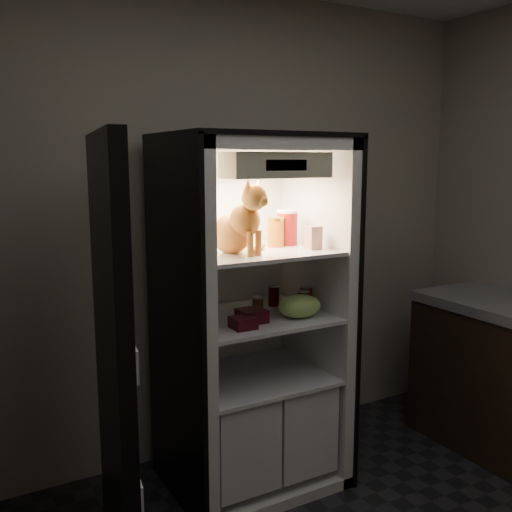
{
  "coord_description": "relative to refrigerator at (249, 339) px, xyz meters",
  "views": [
    {
      "loc": [
        -1.42,
        -1.2,
        1.74
      ],
      "look_at": [
        0.01,
        1.32,
        1.25
      ],
      "focal_mm": 40.0,
      "sensor_mm": 36.0,
      "label": 1
    }
  ],
  "objects": [
    {
      "name": "mayo_tub",
      "position": [
        0.06,
        0.09,
        0.56
      ],
      "size": [
        0.09,
        0.09,
        0.13
      ],
      "color": "white",
      "rests_on": "refrigerator"
    },
    {
      "name": "berry_box_right",
      "position": [
        -0.07,
        -0.17,
        0.18
      ],
      "size": [
        0.13,
        0.13,
        0.07
      ],
      "primitive_type": "cube",
      "color": "#500D15",
      "rests_on": "refrigerator"
    },
    {
      "name": "refrigerator",
      "position": [
        0.0,
        0.0,
        0.0
      ],
      "size": [
        0.9,
        0.72,
        1.88
      ],
      "color": "white",
      "rests_on": "floor"
    },
    {
      "name": "room_shell",
      "position": [
        0.0,
        -1.38,
        0.83
      ],
      "size": [
        3.6,
        3.6,
        3.6
      ],
      "color": "white",
      "rests_on": "floor"
    },
    {
      "name": "grape_bag",
      "position": [
        0.18,
        -0.21,
        0.21
      ],
      "size": [
        0.24,
        0.17,
        0.12
      ],
      "primitive_type": "ellipsoid",
      "color": "#A6D463",
      "rests_on": "refrigerator"
    },
    {
      "name": "berry_box_left",
      "position": [
        -0.16,
        -0.24,
        0.18
      ],
      "size": [
        0.11,
        0.11,
        0.06
      ],
      "primitive_type": "cube",
      "color": "#500D15",
      "rests_on": "refrigerator"
    },
    {
      "name": "parmesan_shaker",
      "position": [
        -0.05,
        0.01,
        0.59
      ],
      "size": [
        0.07,
        0.07,
        0.19
      ],
      "color": "#25882D",
      "rests_on": "refrigerator"
    },
    {
      "name": "soda_can_c",
      "position": [
        0.26,
        -0.14,
        0.21
      ],
      "size": [
        0.06,
        0.06,
        0.12
      ],
      "color": "black",
      "rests_on": "refrigerator"
    },
    {
      "name": "tabby_cat",
      "position": [
        -0.13,
        -0.14,
        0.64
      ],
      "size": [
        0.34,
        0.37,
        0.37
      ],
      "rotation": [
        0.0,
        0.0,
        0.35
      ],
      "color": "#B25616",
      "rests_on": "refrigerator"
    },
    {
      "name": "fridge_door",
      "position": [
        -0.85,
        -0.42,
        0.12
      ],
      "size": [
        0.19,
        0.87,
        1.85
      ],
      "rotation": [
        0.0,
        0.0,
        -0.15
      ],
      "color": "black",
      "rests_on": "floor"
    },
    {
      "name": "condiment_jar",
      "position": [
        0.05,
        -0.01,
        0.19
      ],
      "size": [
        0.06,
        0.06,
        0.08
      ],
      "color": "brown",
      "rests_on": "refrigerator"
    },
    {
      "name": "cream_carton",
      "position": [
        0.27,
        -0.2,
        0.56
      ],
      "size": [
        0.07,
        0.07,
        0.12
      ],
      "primitive_type": "cube",
      "color": "silver",
      "rests_on": "refrigerator"
    },
    {
      "name": "salsa_jar",
      "position": [
        0.14,
        -0.04,
        0.58
      ],
      "size": [
        0.09,
        0.09,
        0.16
      ],
      "color": "maroon",
      "rests_on": "refrigerator"
    },
    {
      "name": "soda_can_a",
      "position": [
        0.19,
        0.06,
        0.2
      ],
      "size": [
        0.06,
        0.06,
        0.11
      ],
      "color": "black",
      "rests_on": "refrigerator"
    },
    {
      "name": "soda_can_b",
      "position": [
        0.31,
        -0.09,
        0.21
      ],
      "size": [
        0.07,
        0.07,
        0.13
      ],
      "color": "black",
      "rests_on": "refrigerator"
    },
    {
      "name": "pepper_jar",
      "position": [
        0.23,
        -0.01,
        0.59
      ],
      "size": [
        0.11,
        0.11,
        0.19
      ],
      "color": "#A51616",
      "rests_on": "refrigerator"
    }
  ]
}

